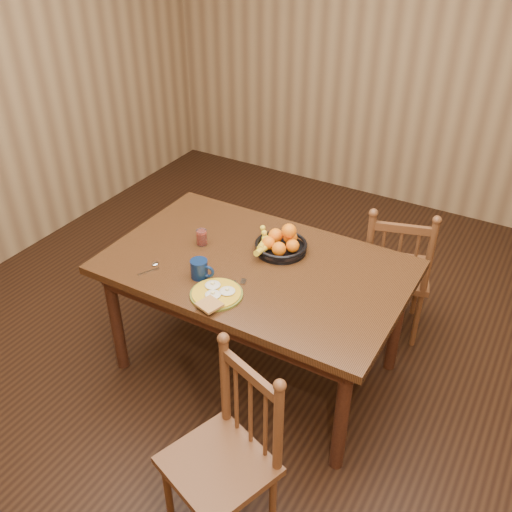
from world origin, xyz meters
The scene contains 10 objects.
room centered at (0.00, 0.00, 1.35)m, with size 4.52×5.02×2.72m.
dining_table centered at (0.00, 0.00, 0.67)m, with size 1.60×1.00×0.75m.
chair_far centered at (0.56, 0.73, 0.45)m, with size 0.52×0.50×0.92m.
chair_near centered at (0.39, -0.92, 0.44)m, with size 0.52×0.51×0.91m.
breakfast_plate centered at (-0.03, -0.34, 0.76)m, with size 0.26×0.30×0.04m.
fork centered at (0.02, -0.23, 0.75)m, with size 0.06×0.18×0.00m.
spoon centered at (-0.46, -0.30, 0.75)m, with size 0.07×0.15×0.01m.
coffee_mug centered at (-0.19, -0.25, 0.80)m, with size 0.13×0.09×0.10m.
juice_glass centered at (-0.36, 0.02, 0.79)m, with size 0.06×0.06×0.09m.
fruit_bowl centered at (0.05, 0.18, 0.80)m, with size 0.32×0.32×0.17m.
Camera 1 is at (1.26, -2.17, 2.48)m, focal length 40.00 mm.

